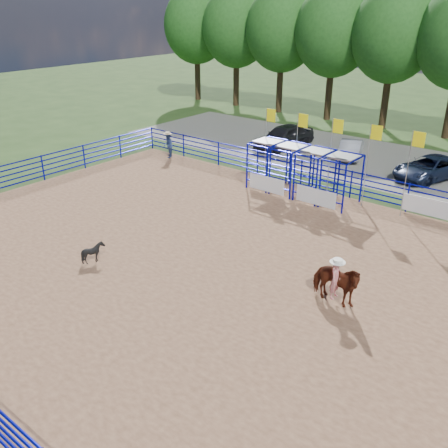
{
  "coord_description": "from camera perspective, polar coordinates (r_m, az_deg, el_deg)",
  "views": [
    {
      "loc": [
        10.32,
        -13.28,
        9.65
      ],
      "look_at": [
        -1.26,
        1.0,
        1.3
      ],
      "focal_mm": 40.0,
      "sensor_mm": 36.0,
      "label": 1
    }
  ],
  "objects": [
    {
      "name": "arena_dirt",
      "position": [
        19.39,
        1.03,
        -5.4
      ],
      "size": [
        30.0,
        20.0,
        0.02
      ],
      "primitive_type": "cube",
      "color": "#906648",
      "rests_on": "ground"
    },
    {
      "name": "perimeter_fence",
      "position": [
        19.03,
        1.05,
        -3.46
      ],
      "size": [
        30.1,
        20.1,
        1.5
      ],
      "color": "#070A9D",
      "rests_on": "ground"
    },
    {
      "name": "spectator_cowboy",
      "position": [
        33.32,
        -6.42,
        8.99
      ],
      "size": [
        0.98,
        0.99,
        1.67
      ],
      "color": "navy",
      "rests_on": "arena_dirt"
    },
    {
      "name": "horse_and_rider",
      "position": [
        17.43,
        12.63,
        -6.35
      ],
      "size": [
        1.9,
        0.89,
        2.42
      ],
      "color": "#5B2312",
      "rests_on": "arena_dirt"
    },
    {
      "name": "car_c",
      "position": [
        31.45,
        22.45,
        5.95
      ],
      "size": [
        3.63,
        5.16,
        1.31
      ],
      "primitive_type": "imported",
      "rotation": [
        0.0,
        0.0,
        -0.34
      ],
      "color": "#161E37",
      "rests_on": "gravel_strip"
    },
    {
      "name": "chute_assembly",
      "position": [
        26.63,
        9.64,
        5.71
      ],
      "size": [
        19.32,
        2.41,
        4.2
      ],
      "color": "#070A9D",
      "rests_on": "ground"
    },
    {
      "name": "car_b",
      "position": [
        34.23,
        14.35,
        8.4
      ],
      "size": [
        2.51,
        4.02,
        1.25
      ],
      "primitive_type": "imported",
      "rotation": [
        0.0,
        0.0,
        3.48
      ],
      "color": "#93959B",
      "rests_on": "gravel_strip"
    },
    {
      "name": "calf",
      "position": [
        20.48,
        -14.71,
        -3.15
      ],
      "size": [
        0.99,
        0.95,
        0.85
      ],
      "primitive_type": "imported",
      "rotation": [
        0.0,
        0.0,
        2.01
      ],
      "color": "black",
      "rests_on": "arena_dirt"
    },
    {
      "name": "gravel_strip",
      "position": [
        33.41,
        19.43,
        6.25
      ],
      "size": [
        40.0,
        10.0,
        0.01
      ],
      "primitive_type": "cube",
      "color": "slate",
      "rests_on": "ground"
    },
    {
      "name": "car_a",
      "position": [
        35.55,
        6.88,
        9.89
      ],
      "size": [
        2.68,
        5.05,
        1.64
      ],
      "primitive_type": "imported",
      "rotation": [
        0.0,
        0.0,
        -0.16
      ],
      "color": "black",
      "rests_on": "gravel_strip"
    },
    {
      "name": "ground",
      "position": [
        19.39,
        1.03,
        -5.42
      ],
      "size": [
        120.0,
        120.0,
        0.0
      ],
      "primitive_type": "plane",
      "color": "#334F1F",
      "rests_on": "ground"
    }
  ]
}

